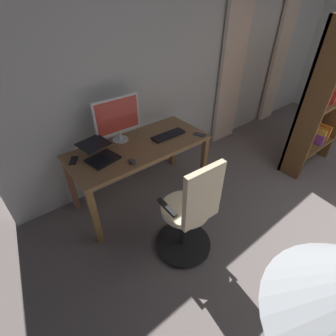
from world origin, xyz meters
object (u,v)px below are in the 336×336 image
(computer_monitor, at_px, (117,117))
(bookshelf, at_px, (324,99))
(desk, at_px, (140,152))
(computer_mouse, at_px, (132,161))
(cell_phone_by_monitor, at_px, (200,135))
(laptop, at_px, (100,153))
(cell_phone_face_up, at_px, (74,160))
(computer_keyboard, at_px, (169,135))
(office_chair, at_px, (190,215))

(computer_monitor, distance_m, bookshelf, 2.65)
(desk, xyz_separation_m, computer_mouse, (0.24, 0.24, 0.11))
(computer_monitor, bearing_deg, bookshelf, 155.45)
(desk, relative_size, computer_mouse, 15.62)
(bookshelf, bearing_deg, cell_phone_by_monitor, -20.86)
(laptop, xyz_separation_m, cell_phone_by_monitor, (-1.13, 0.28, -0.05))
(computer_monitor, distance_m, cell_phone_face_up, 0.64)
(computer_monitor, height_order, cell_phone_by_monitor, computer_monitor)
(computer_keyboard, xyz_separation_m, cell_phone_by_monitor, (-0.30, 0.21, -0.01))
(desk, relative_size, cell_phone_face_up, 10.85)
(computer_mouse, relative_size, cell_phone_by_monitor, 0.69)
(office_chair, distance_m, computer_mouse, 0.77)
(office_chair, bearing_deg, cell_phone_by_monitor, 44.60)
(computer_monitor, xyz_separation_m, computer_mouse, (0.14, 0.48, -0.26))
(office_chair, distance_m, cell_phone_by_monitor, 1.09)
(office_chair, height_order, cell_phone_face_up, office_chair)
(cell_phone_face_up, height_order, bookshelf, bookshelf)
(desk, bearing_deg, office_chair, 83.72)
(office_chair, distance_m, computer_monitor, 1.30)
(office_chair, relative_size, computer_keyboard, 2.70)
(computer_mouse, distance_m, bookshelf, 2.63)
(laptop, height_order, bookshelf, bookshelf)
(computer_keyboard, distance_m, cell_phone_by_monitor, 0.36)
(desk, distance_m, bookshelf, 2.48)
(computer_keyboard, xyz_separation_m, laptop, (0.83, -0.07, 0.05))
(cell_phone_face_up, relative_size, bookshelf, 0.07)
(computer_monitor, relative_size, laptop, 1.31)
(computer_mouse, xyz_separation_m, cell_phone_face_up, (0.44, -0.40, -0.01))
(cell_phone_face_up, bearing_deg, computer_monitor, -139.64)
(desk, height_order, computer_mouse, computer_mouse)
(office_chair, bearing_deg, computer_keyboard, 64.62)
(computer_mouse, bearing_deg, computer_keyboard, -161.94)
(office_chair, bearing_deg, desk, 86.43)
(office_chair, height_order, computer_keyboard, office_chair)
(cell_phone_face_up, distance_m, cell_phone_by_monitor, 1.42)
(computer_monitor, distance_m, cell_phone_by_monitor, 0.96)
(computer_monitor, distance_m, laptop, 0.46)
(computer_keyboard, bearing_deg, computer_monitor, -29.23)
(cell_phone_by_monitor, bearing_deg, desk, -40.99)
(bookshelf, bearing_deg, computer_keyboard, -23.31)
(desk, xyz_separation_m, cell_phone_face_up, (0.68, -0.15, 0.10))
(laptop, bearing_deg, bookshelf, 150.76)
(desk, distance_m, cell_phone_face_up, 0.70)
(laptop, relative_size, bookshelf, 0.21)
(computer_monitor, xyz_separation_m, computer_keyboard, (-0.49, 0.27, -0.27))
(office_chair, bearing_deg, laptop, 111.86)
(office_chair, xyz_separation_m, cell_phone_face_up, (0.57, -1.11, 0.24))
(computer_mouse, relative_size, bookshelf, 0.05)
(laptop, relative_size, computer_mouse, 4.06)
(computer_keyboard, bearing_deg, bookshelf, 156.69)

